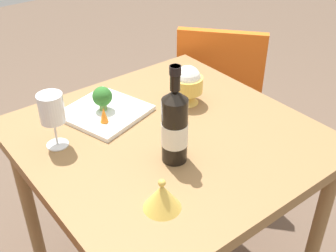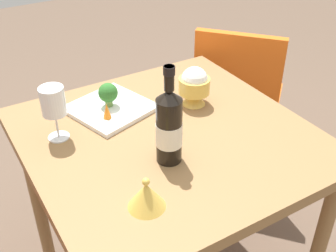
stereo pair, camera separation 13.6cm
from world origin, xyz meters
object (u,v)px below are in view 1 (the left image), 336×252
at_px(chair_by_wall, 219,88).
at_px(carrot_garnish_left, 104,115).
at_px(serving_plate, 105,112).
at_px(rice_bowl, 187,84).
at_px(wine_bottle, 175,126).
at_px(wine_glass, 52,110).
at_px(broccoli_floret, 102,97).
at_px(rice_bowl_lid, 162,196).

height_order(chair_by_wall, carrot_garnish_left, chair_by_wall).
xyz_separation_m(chair_by_wall, carrot_garnish_left, (-0.25, 0.78, 0.27)).
xyz_separation_m(chair_by_wall, serving_plate, (-0.18, 0.74, 0.23)).
distance_m(chair_by_wall, carrot_garnish_left, 0.86).
relative_size(chair_by_wall, rice_bowl, 6.00).
xyz_separation_m(wine_bottle, serving_plate, (0.34, 0.03, -0.11)).
relative_size(wine_glass, serving_plate, 0.58).
bearing_deg(chair_by_wall, wine_bottle, -94.62).
bearing_deg(serving_plate, broccoli_floret, 17.20).
bearing_deg(carrot_garnish_left, wine_bottle, -165.83).
relative_size(wine_glass, rice_bowl, 1.26).
xyz_separation_m(chair_by_wall, broccoli_floret, (-0.18, 0.74, 0.29)).
bearing_deg(wine_bottle, rice_bowl, -46.47).
relative_size(wine_bottle, rice_bowl, 2.14).
height_order(chair_by_wall, serving_plate, chair_by_wall).
height_order(serving_plate, broccoli_floret, broccoli_floret).
height_order(broccoli_floret, carrot_garnish_left, broccoli_floret).
distance_m(wine_bottle, rice_bowl_lid, 0.22).
bearing_deg(chair_by_wall, serving_plate, -117.33).
xyz_separation_m(wine_bottle, rice_bowl, (0.23, -0.24, -0.04)).
bearing_deg(broccoli_floret, rice_bowl, -113.01).
relative_size(broccoli_floret, carrot_garnish_left, 1.57).
relative_size(wine_glass, rice_bowl_lid, 1.79).
xyz_separation_m(chair_by_wall, rice_bowl, (-0.30, 0.47, 0.30)).
xyz_separation_m(rice_bowl, serving_plate, (0.11, 0.28, -0.07)).
relative_size(rice_bowl_lid, carrot_garnish_left, 1.84).
bearing_deg(wine_glass, chair_by_wall, -75.25).
xyz_separation_m(rice_bowl, rice_bowl_lid, (-0.37, 0.40, -0.04)).
bearing_deg(rice_bowl, wine_bottle, 133.53).
relative_size(chair_by_wall, rice_bowl_lid, 8.50).
bearing_deg(carrot_garnish_left, rice_bowl_lid, 169.11).
distance_m(wine_glass, rice_bowl, 0.49).
distance_m(chair_by_wall, rice_bowl, 0.63).
relative_size(rice_bowl, rice_bowl_lid, 1.42).
height_order(chair_by_wall, wine_glass, wine_glass).
relative_size(chair_by_wall, broccoli_floret, 9.91).
bearing_deg(carrot_garnish_left, chair_by_wall, -72.36).
distance_m(wine_bottle, broccoli_floret, 0.36).
height_order(rice_bowl_lid, carrot_garnish_left, rice_bowl_lid).
bearing_deg(carrot_garnish_left, rice_bowl, -98.48).
distance_m(wine_glass, rice_bowl_lid, 0.44).
distance_m(broccoli_floret, carrot_garnish_left, 0.08).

